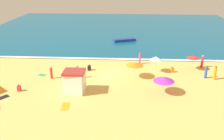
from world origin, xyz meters
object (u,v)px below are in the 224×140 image
(beach_umbrella_2, at_px, (164,79))
(beachgoer_3, at_px, (215,73))
(beachgoer_2, at_px, (51,72))
(beachgoer_4, at_px, (19,88))
(beachgoer_0, at_px, (172,70))
(beach_umbrella_0, at_px, (135,64))
(beachgoer_8, at_px, (202,62))
(small_boat_0, at_px, (124,40))
(beachgoer_9, at_px, (206,72))
(beachgoer_7, at_px, (77,72))
(beach_umbrella_3, at_px, (156,58))
(beach_umbrella_1, at_px, (193,57))
(beachgoer_5, at_px, (140,58))
(beachgoer_1, at_px, (89,68))
(lifeguard_cabana, at_px, (75,81))

(beach_umbrella_2, distance_m, beachgoer_3, 7.99)
(beachgoer_2, xyz_separation_m, beachgoer_4, (-2.60, -3.67, -0.45))
(beach_umbrella_2, xyz_separation_m, beachgoer_0, (2.02, 6.14, -1.35))
(beach_umbrella_0, height_order, beachgoer_8, beach_umbrella_0)
(beachgoer_8, height_order, small_boat_0, beachgoer_8)
(beachgoer_4, height_order, beachgoer_8, beachgoer_8)
(beachgoer_3, xyz_separation_m, beachgoer_9, (-0.95, 0.39, -0.03))
(beachgoer_7, bearing_deg, beachgoer_4, -146.21)
(beach_umbrella_2, relative_size, beach_umbrella_3, 1.43)
(beachgoer_0, bearing_deg, beachgoer_8, 25.21)
(beachgoer_3, height_order, beachgoer_8, beachgoer_3)
(beach_umbrella_1, distance_m, beachgoer_9, 3.13)
(small_boat_0, bearing_deg, beachgoer_3, -56.57)
(beachgoer_4, distance_m, beachgoer_8, 23.99)
(beachgoer_5, bearing_deg, beachgoer_0, -35.67)
(beachgoer_0, bearing_deg, small_boat_0, 113.30)
(beach_umbrella_1, height_order, beachgoer_1, beach_umbrella_1)
(beachgoer_2, distance_m, beachgoer_4, 4.52)
(beach_umbrella_0, relative_size, small_boat_0, 0.53)
(beachgoer_8, height_order, beachgoer_9, beachgoer_8)
(beachgoer_2, height_order, beachgoer_9, beachgoer_9)
(beachgoer_1, xyz_separation_m, beachgoer_8, (15.48, 2.02, 0.46))
(beachgoer_5, bearing_deg, beachgoer_1, -157.20)
(beachgoer_4, bearing_deg, beachgoer_5, 34.67)
(beachgoer_0, distance_m, beachgoer_8, 4.92)
(beachgoer_5, distance_m, beachgoer_9, 9.24)
(lifeguard_cabana, distance_m, beachgoer_4, 6.35)
(beachgoer_0, bearing_deg, beachgoer_9, -23.38)
(beach_umbrella_1, height_order, beachgoer_9, beach_umbrella_1)
(beach_umbrella_0, bearing_deg, beachgoer_8, 23.42)
(beachgoer_5, height_order, small_boat_0, beachgoer_5)
(beachgoer_0, bearing_deg, beachgoer_1, 179.64)
(beachgoer_5, bearing_deg, beach_umbrella_1, -14.58)
(beach_umbrella_2, bearing_deg, beachgoer_3, 30.91)
(beachgoer_9, bearing_deg, beachgoer_0, 156.62)
(beachgoer_8, bearing_deg, beachgoer_2, -165.86)
(beachgoer_3, bearing_deg, beachgoer_0, 156.85)
(beachgoer_0, relative_size, beachgoer_5, 0.47)
(beach_umbrella_3, distance_m, beachgoer_3, 7.41)
(beachgoer_1, bearing_deg, beachgoer_5, 22.80)
(beach_umbrella_0, relative_size, beachgoer_0, 2.87)
(lifeguard_cabana, bearing_deg, beachgoer_1, 84.61)
(beachgoer_7, bearing_deg, beachgoer_1, 68.65)
(beach_umbrella_2, bearing_deg, small_boat_0, 101.87)
(beach_umbrella_2, distance_m, beachgoer_0, 6.60)
(beach_umbrella_2, relative_size, beachgoer_2, 1.95)
(beachgoer_1, distance_m, beachgoer_5, 7.51)
(beachgoer_2, height_order, beachgoer_4, beachgoer_2)
(beachgoer_8, bearing_deg, lifeguard_cabana, -152.04)
(beachgoer_8, distance_m, beachgoer_9, 3.80)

